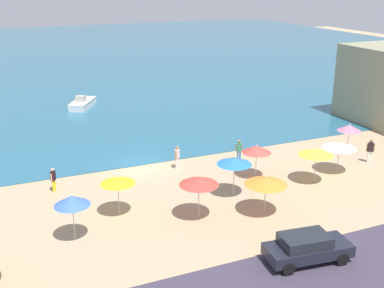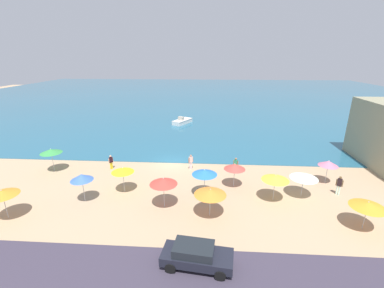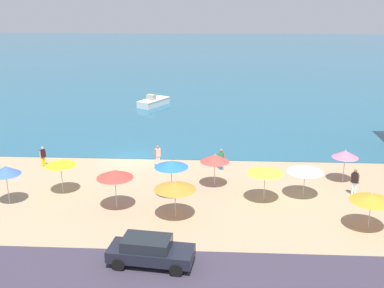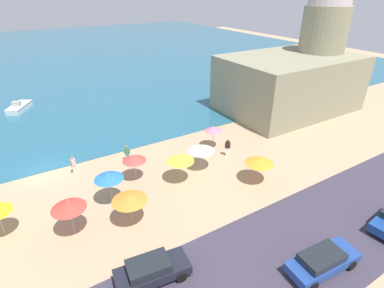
{
  "view_description": "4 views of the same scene",
  "coord_description": "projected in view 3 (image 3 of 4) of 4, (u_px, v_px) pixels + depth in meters",
  "views": [
    {
      "loc": [
        -9.54,
        -31.74,
        13.17
      ],
      "look_at": [
        3.34,
        -1.9,
        1.84
      ],
      "focal_mm": 45.0,
      "sensor_mm": 36.0,
      "label": 1
    },
    {
      "loc": [
        4.13,
        -27.42,
        11.91
      ],
      "look_at": [
        2.31,
        0.63,
        2.19
      ],
      "focal_mm": 24.0,
      "sensor_mm": 36.0,
      "label": 2
    },
    {
      "loc": [
        6.78,
        -36.05,
        13.15
      ],
      "look_at": [
        4.85,
        0.03,
        1.35
      ],
      "focal_mm": 45.0,
      "sensor_mm": 36.0,
      "label": 3
    },
    {
      "loc": [
        -0.46,
        -26.35,
        14.92
      ],
      "look_at": [
        12.68,
        -4.81,
        1.59
      ],
      "focal_mm": 28.0,
      "sensor_mm": 36.0,
      "label": 4
    }
  ],
  "objects": [
    {
      "name": "ground_plane",
      "position": [
        132.0,
        159.0,
        38.64
      ],
      "size": [
        160.0,
        160.0,
        0.0
      ],
      "primitive_type": "plane",
      "color": "tan"
    },
    {
      "name": "beach_umbrella_4",
      "position": [
        345.0,
        154.0,
        33.47
      ],
      "size": [
        1.83,
        1.83,
        2.4
      ],
      "color": "#B2B2B7",
      "rests_on": "ground_plane"
    },
    {
      "name": "beach_umbrella_6",
      "position": [
        115.0,
        174.0,
        29.22
      ],
      "size": [
        2.26,
        2.26,
        2.66
      ],
      "color": "#B2B2B7",
      "rests_on": "ground_plane"
    },
    {
      "name": "beach_umbrella_3",
      "position": [
        171.0,
        164.0,
        30.85
      ],
      "size": [
        2.21,
        2.21,
        2.63
      ],
      "color": "#B2B2B7",
      "rests_on": "ground_plane"
    },
    {
      "name": "bather_2",
      "position": [
        43.0,
        156.0,
        36.75
      ],
      "size": [
        0.38,
        0.49,
        1.61
      ],
      "color": "yellow",
      "rests_on": "ground_plane"
    },
    {
      "name": "beach_umbrella_2",
      "position": [
        175.0,
        186.0,
        28.13
      ],
      "size": [
        2.48,
        2.48,
        2.37
      ],
      "color": "#B2B2B7",
      "rests_on": "ground_plane"
    },
    {
      "name": "bather_3",
      "position": [
        355.0,
        181.0,
        31.64
      ],
      "size": [
        0.49,
        0.38,
        1.83
      ],
      "color": "white",
      "rests_on": "ground_plane"
    },
    {
      "name": "bather_1",
      "position": [
        158.0,
        155.0,
        36.74
      ],
      "size": [
        0.49,
        0.38,
        1.71
      ],
      "color": "white",
      "rests_on": "ground_plane"
    },
    {
      "name": "sea",
      "position": [
        182.0,
        60.0,
        90.84
      ],
      "size": [
        150.0,
        110.0,
        0.05
      ],
      "primitive_type": "cube",
      "color": "#265F7A",
      "rests_on": "ground_plane"
    },
    {
      "name": "beach_umbrella_11",
      "position": [
        5.0,
        170.0,
        29.98
      ],
      "size": [
        1.87,
        1.87,
        2.62
      ],
      "color": "#B2B2B7",
      "rests_on": "ground_plane"
    },
    {
      "name": "skiff_nearshore",
      "position": [
        154.0,
        102.0,
        55.86
      ],
      "size": [
        3.6,
        4.64,
        1.36
      ],
      "color": "silver",
      "rests_on": "sea"
    },
    {
      "name": "beach_umbrella_1",
      "position": [
        265.0,
        170.0,
        30.32
      ],
      "size": [
        2.32,
        2.32,
        2.46
      ],
      "color": "#B2B2B7",
      "rests_on": "ground_plane"
    },
    {
      "name": "beach_umbrella_8",
      "position": [
        215.0,
        158.0,
        32.68
      ],
      "size": [
        2.01,
        2.01,
        2.4
      ],
      "color": "#B2B2B7",
      "rests_on": "ground_plane"
    },
    {
      "name": "parked_car_0",
      "position": [
        150.0,
        250.0,
        23.65
      ],
      "size": [
        4.37,
        2.21,
        1.43
      ],
      "color": "black",
      "rests_on": "coastal_road"
    },
    {
      "name": "beach_umbrella_9",
      "position": [
        60.0,
        163.0,
        31.6
      ],
      "size": [
        2.03,
        2.03,
        2.44
      ],
      "color": "#B2B2B7",
      "rests_on": "ground_plane"
    },
    {
      "name": "bather_0",
      "position": [
        221.0,
        158.0,
        36.12
      ],
      "size": [
        0.51,
        0.37,
        1.65
      ],
      "color": "#3A74B7",
      "rests_on": "ground_plane"
    },
    {
      "name": "beach_umbrella_7",
      "position": [
        372.0,
        198.0,
        26.79
      ],
      "size": [
        2.43,
        2.43,
        2.24
      ],
      "color": "#B2B2B7",
      "rests_on": "ground_plane"
    },
    {
      "name": "beach_umbrella_0",
      "position": [
        305.0,
        169.0,
        31.04
      ],
      "size": [
        2.39,
        2.39,
        2.26
      ],
      "color": "#B2B2B7",
      "rests_on": "ground_plane"
    }
  ]
}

